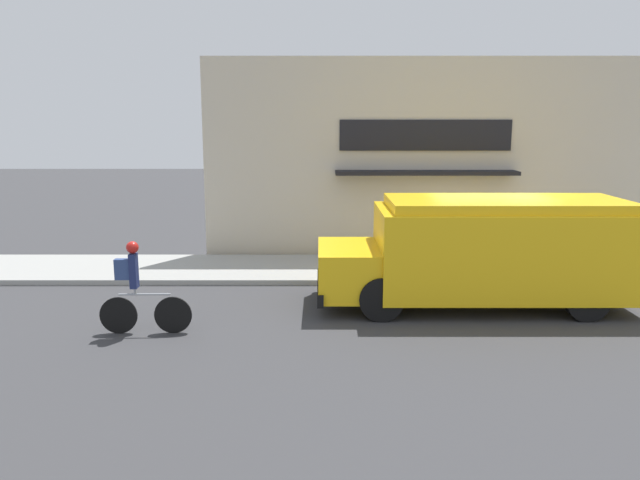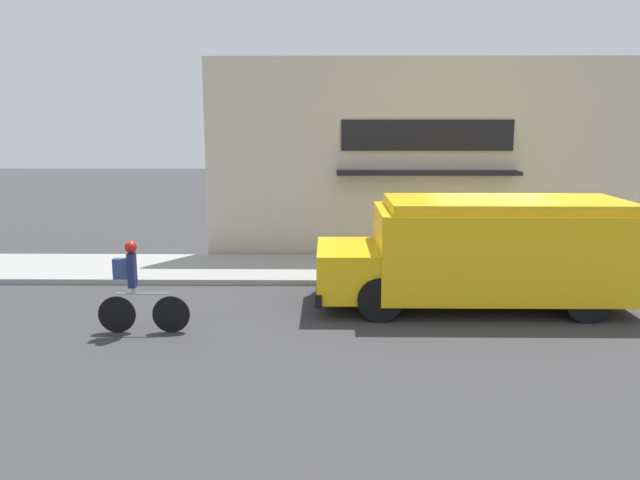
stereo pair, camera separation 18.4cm
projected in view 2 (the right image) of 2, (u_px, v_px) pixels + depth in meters
ground_plane at (485, 286)px, 14.14m from camera, size 70.00×70.00×0.00m
sidewalk at (471, 269)px, 15.49m from camera, size 28.00×2.76×0.13m
storefront at (460, 159)px, 16.68m from camera, size 13.73×0.85×5.35m
school_bus at (487, 250)px, 12.42m from camera, size 6.24×2.73×2.18m
cyclist at (136, 288)px, 10.92m from camera, size 1.62×0.21×1.66m
trash_bin at (599, 245)px, 16.06m from camera, size 0.48×0.48×0.85m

